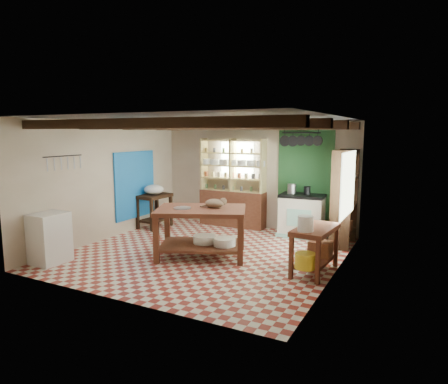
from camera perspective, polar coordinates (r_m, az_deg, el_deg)
The scene contains 30 objects.
floor at distance 7.95m, azimuth -2.64°, elevation -8.76°, with size 5.00×5.00×0.02m, color maroon.
ceiling at distance 7.59m, azimuth -2.78°, elevation 10.40°, with size 5.00×5.00×0.02m, color #424347.
wall_back at distance 9.89m, azimuth 4.57°, elevation 2.40°, with size 5.00×0.04×2.60m, color beige.
wall_front at distance 5.67m, azimuth -15.48°, elevation -2.47°, with size 5.00×0.04×2.60m, color beige.
wall_left at distance 9.16m, azimuth -16.37°, elevation 1.60°, with size 0.04×5.00×2.60m, color beige.
wall_right at distance 6.78m, azimuth 15.92°, elevation -0.72°, with size 0.04×5.00×2.60m, color beige.
ceiling_beams at distance 7.59m, azimuth -2.77°, elevation 9.50°, with size 5.00×3.80×0.15m, color black.
blue_wall_patch at distance 9.83m, azimuth -12.58°, elevation 1.02°, with size 0.04×1.40×1.60m, color blue.
green_wall_patch at distance 9.45m, azimuth 11.50°, elevation 1.67°, with size 1.30×0.04×2.30m, color #225529.
window_back at distance 10.04m, azimuth 1.91°, elevation 4.81°, with size 0.90×0.02×0.80m, color silver.
window_right at distance 7.74m, azimuth 17.30°, elevation 1.09°, with size 0.02×1.30×1.20m, color silver.
utensil_rail at distance 8.25m, azimuth -21.97°, elevation 3.95°, with size 0.06×0.90×0.28m, color black.
pot_rack at distance 8.99m, azimuth 10.93°, elevation 7.29°, with size 0.86×0.12×0.36m, color black.
shelving_unit at distance 9.96m, azimuth 1.22°, elevation 1.32°, with size 1.70×0.34×2.20m, color #D9C27D.
tall_rack at distance 8.61m, azimuth 16.82°, elevation -0.86°, with size 0.40×0.86×2.00m, color black.
work_table at distance 7.62m, azimuth -3.27°, elevation -5.78°, with size 1.65×1.10×0.94m, color brown.
stove at distance 9.26m, azimuth 11.08°, elevation -3.28°, with size 0.98×0.66×0.96m, color silver.
prep_table at distance 10.06m, azimuth -9.91°, elevation -2.68°, with size 0.57×0.82×0.83m, color black.
white_cabinet at distance 7.92m, azimuth -23.65°, elevation -6.04°, with size 0.51×0.61×0.92m, color white.
right_counter at distance 6.95m, azimuth 12.83°, elevation -8.06°, with size 0.55×1.09×0.78m, color brown.
cat at distance 7.53m, azimuth -1.37°, elevation -1.65°, with size 0.38×0.29×0.17m, color #85684D.
steel_tray at distance 7.52m, azimuth -5.99°, elevation -2.28°, with size 0.33×0.33×0.02m, color #A4A3AA.
basin_large at distance 7.70m, azimuth -2.84°, elevation -6.75°, with size 0.43×0.43×0.15m, color white.
basin_small at distance 7.52m, azimuth 0.08°, elevation -7.12°, with size 0.42×0.42×0.15m, color white.
kettle_left at distance 9.21m, azimuth 9.67°, elevation 0.45°, with size 0.20×0.20×0.23m, color #A4A3AA.
kettle_right at distance 9.14m, azimuth 11.79°, elevation 0.21°, with size 0.15×0.15×0.19m, color black.
enamel_bowl at distance 9.97m, azimuth -9.99°, elevation 0.36°, with size 0.49×0.49×0.24m, color white.
white_bucket at distance 6.51m, azimuth 11.57°, elevation -4.44°, with size 0.25×0.25×0.25m, color white.
wicker_basket at distance 7.24m, azimuth 13.60°, elevation -7.86°, with size 0.37×0.30×0.26m, color #A46642.
yellow_tub at distance 6.56m, azimuth 11.52°, elevation -9.59°, with size 0.33×0.33×0.25m, color yellow.
Camera 1 is at (3.81, -6.56, 2.35)m, focal length 32.00 mm.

